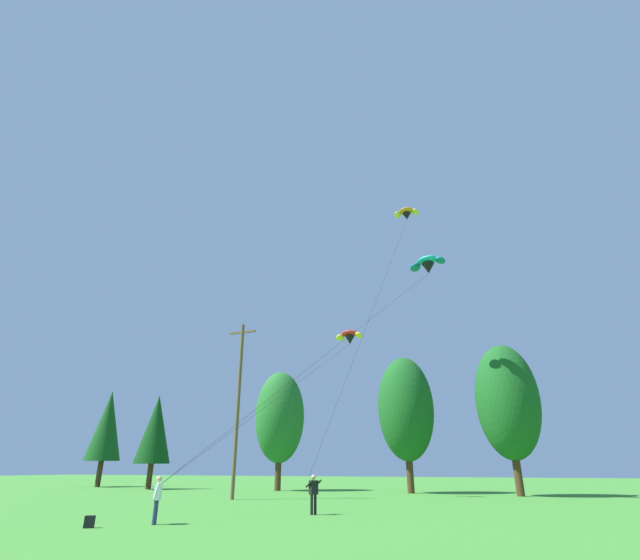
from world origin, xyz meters
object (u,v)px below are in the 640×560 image
parafoil_kite_mid_orange (406,214)px  parafoil_kite_far_teal (428,264)px  kite_flyer_near (157,496)px  parafoil_kite_high_red_yellow (349,337)px  kite_flyer_mid (314,491)px  utility_pole (238,402)px  backpack (89,522)px

parafoil_kite_mid_orange → parafoil_kite_far_teal: bearing=-36.9°
kite_flyer_near → parafoil_kite_far_teal: parafoil_kite_far_teal is taller
parafoil_kite_high_red_yellow → parafoil_kite_mid_orange: 12.58m
kite_flyer_near → kite_flyer_mid: bearing=55.2°
kite_flyer_mid → parafoil_kite_far_teal: size_ratio=0.08×
kite_flyer_near → parafoil_kite_high_red_yellow: bearing=84.4°
utility_pole → backpack: 17.24m
parafoil_kite_far_teal → utility_pole: bearing=-157.0°
utility_pole → parafoil_kite_far_teal: parafoil_kite_far_teal is taller
parafoil_kite_far_teal → backpack: 29.21m
kite_flyer_mid → parafoil_kite_mid_orange: parafoil_kite_mid_orange is taller
utility_pole → kite_flyer_near: size_ratio=7.21×
kite_flyer_near → kite_flyer_mid: size_ratio=1.00×
kite_flyer_mid → utility_pole: bearing=138.7°
kite_flyer_near → kite_flyer_mid: (4.09, 5.87, 0.01)m
parafoil_kite_mid_orange → parafoil_kite_far_teal: 6.03m
kite_flyer_mid → kite_flyer_near: bearing=-124.8°
parafoil_kite_mid_orange → parafoil_kite_far_teal: size_ratio=1.06×
parafoil_kite_high_red_yellow → backpack: size_ratio=48.60×
utility_pole → kite_flyer_near: (5.13, -13.96, -5.38)m
kite_flyer_mid → parafoil_kite_far_teal: (4.32, 13.85, 16.44)m
parafoil_kite_high_red_yellow → parafoil_kite_far_teal: (6.56, 0.90, 5.67)m
parafoil_kite_high_red_yellow → backpack: 23.80m
parafoil_kite_far_teal → parafoil_kite_high_red_yellow: bearing=-172.2°
kite_flyer_near → backpack: size_ratio=4.23×
utility_pole → backpack: utility_pole is taller
parafoil_kite_far_teal → backpack: (-9.85, -21.43, -17.23)m
kite_flyer_near → kite_flyer_mid: same height
kite_flyer_mid → backpack: size_ratio=4.23×
utility_pole → backpack: size_ratio=30.46×
utility_pole → parafoil_kite_high_red_yellow: (6.98, 4.86, 5.40)m
parafoil_kite_mid_orange → kite_flyer_near: bearing=-108.1°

